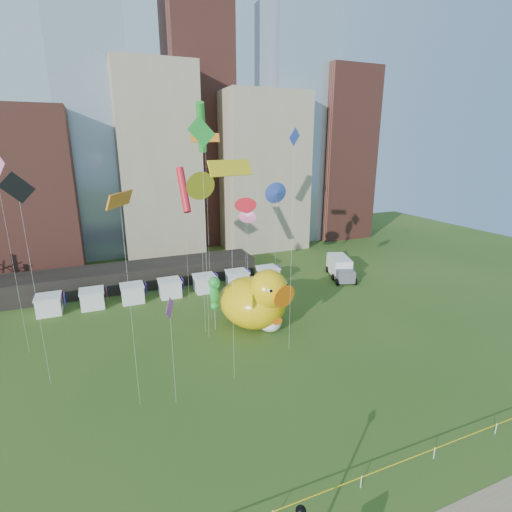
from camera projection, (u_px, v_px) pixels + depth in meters
name	position (u px, v px, depth m)	size (l,w,h in m)	color
skyline	(144.00, 139.00, 70.52)	(101.00, 23.00, 68.00)	brown
crane_right	(280.00, 6.00, 76.61)	(23.00, 1.00, 76.00)	red
pavilion	(128.00, 277.00, 56.85)	(38.00, 6.00, 3.20)	black
vendor_tents	(170.00, 289.00, 53.53)	(33.24, 2.80, 2.40)	white
big_duck	(256.00, 300.00, 43.79)	(9.47, 10.60, 7.41)	yellow
small_duck	(270.00, 321.00, 43.37)	(2.85, 3.72, 2.81)	white
seahorse_green	(214.00, 291.00, 42.73)	(1.34, 1.67, 6.40)	silver
seahorse_purple	(250.00, 301.00, 42.78)	(1.48, 1.64, 5.05)	silver
box_truck	(340.00, 267.00, 61.09)	(4.95, 7.92, 3.16)	white
kite_0	(245.00, 205.00, 51.58)	(1.97, 0.75, 13.60)	silver
kite_1	(247.00, 217.00, 52.36)	(1.44, 1.25, 11.74)	silver
kite_3	(201.00, 128.00, 45.91)	(2.00, 3.57, 25.25)	silver
kite_4	(200.00, 186.00, 38.94)	(2.56, 1.81, 17.79)	silver
kite_5	(277.00, 193.00, 52.76)	(2.77, 1.40, 15.43)	silver
kite_6	(120.00, 201.00, 26.76)	(2.09, 3.23, 17.25)	silver
kite_7	(170.00, 310.00, 29.31)	(0.91, 1.47, 9.29)	silver
kite_8	(184.00, 190.00, 48.66)	(1.24, 3.42, 17.72)	silver
kite_10	(18.00, 193.00, 29.55)	(2.44, 0.50, 18.47)	silver
kite_11	(202.00, 137.00, 36.41)	(2.82, 0.39, 22.97)	silver
kite_12	(231.00, 169.00, 29.73)	(3.99, 1.88, 19.28)	silver
kite_13	(294.00, 152.00, 34.42)	(1.47, 0.77, 21.87)	silver
kite_14	(205.00, 139.00, 41.02)	(3.09, 0.94, 21.57)	silver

